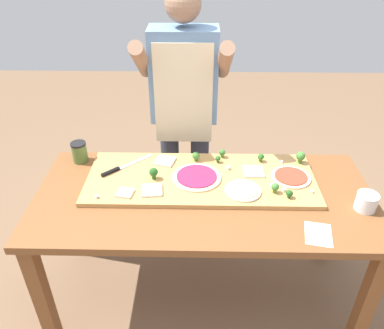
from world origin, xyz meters
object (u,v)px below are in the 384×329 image
(prep_table, at_px, (204,209))
(broccoli_floret_center_left, at_px, (261,157))
(chefs_knife, at_px, (120,168))
(pizza_whole_tomato_red, at_px, (291,177))
(recipe_note, at_px, (318,234))
(pizza_slice_center, at_px, (253,172))
(broccoli_floret_back_left, at_px, (301,157))
(cook_center, at_px, (184,104))
(flour_cup, at_px, (366,203))
(pizza_slice_near_right, at_px, (152,190))
(cheese_crumble_a, at_px, (282,162))
(sauce_jar, at_px, (79,152))
(broccoli_floret_back_right, at_px, (289,194))
(pizza_whole_beet_magenta, at_px, (197,177))
(broccoli_floret_center_right, at_px, (218,159))
(broccoli_floret_front_left, at_px, (196,156))
(broccoli_floret_front_mid, at_px, (222,153))
(cheese_crumble_e, at_px, (272,185))
(pizza_slice_far_right, at_px, (165,161))
(cheese_crumble_f, at_px, (312,192))
(cheese_crumble_b, at_px, (228,168))
(cheese_crumble_d, at_px, (97,197))
(pizza_whole_cheese_artichoke, at_px, (243,190))
(broccoli_floret_front_right, at_px, (275,187))
(cheese_crumble_c, at_px, (284,190))
(broccoli_floret_back_mid, at_px, (154,173))
(pizza_slice_near_left, at_px, (125,193))

(prep_table, distance_m, broccoli_floret_center_left, 0.45)
(chefs_knife, relative_size, pizza_whole_tomato_red, 1.22)
(prep_table, bearing_deg, recipe_note, -29.15)
(pizza_slice_center, distance_m, broccoli_floret_back_left, 0.29)
(cook_center, bearing_deg, flour_cup, -38.60)
(broccoli_floret_center_left, bearing_deg, pizza_slice_near_right, -153.53)
(cheese_crumble_a, distance_m, sauce_jar, 1.15)
(broccoli_floret_back_right, bearing_deg, pizza_whole_beet_magenta, 160.96)
(flour_cup, distance_m, sauce_jar, 1.54)
(broccoli_floret_center_right, bearing_deg, broccoli_floret_front_left, 172.75)
(recipe_note, bearing_deg, broccoli_floret_front_left, 134.63)
(broccoli_floret_front_mid, relative_size, recipe_note, 0.33)
(chefs_knife, bearing_deg, broccoli_floret_center_left, 6.61)
(cheese_crumble_e, bearing_deg, pizza_slice_far_right, 158.73)
(broccoli_floret_back_right, height_order, broccoli_floret_front_left, broccoli_floret_front_left)
(broccoli_floret_center_right, relative_size, cheese_crumble_f, 2.97)
(chefs_knife, xyz_separation_m, cheese_crumble_e, (0.81, -0.15, 0.00))
(pizza_whole_beet_magenta, relative_size, pizza_slice_center, 2.42)
(cheese_crumble_b, height_order, sauce_jar, sauce_jar)
(prep_table, height_order, pizza_slice_center, pizza_slice_center)
(cheese_crumble_d, bearing_deg, sauce_jar, 115.92)
(broccoli_floret_back_left, bearing_deg, flour_cup, -57.20)
(cheese_crumble_d, xyz_separation_m, cook_center, (0.41, 0.69, 0.19))
(pizza_whole_cheese_artichoke, relative_size, broccoli_floret_front_right, 3.38)
(cheese_crumble_c, relative_size, cook_center, 0.01)
(broccoli_floret_back_left, relative_size, cheese_crumble_a, 5.02)
(prep_table, height_order, broccoli_floret_back_mid, broccoli_floret_back_mid)
(pizza_slice_near_left, distance_m, broccoli_floret_back_right, 0.81)
(broccoli_floret_back_right, xyz_separation_m, cheese_crumble_c, (-0.01, 0.05, -0.02))
(prep_table, bearing_deg, broccoli_floret_back_left, 26.45)
(broccoli_floret_center_right, relative_size, cheese_crumble_e, 2.20)
(pizza_slice_near_right, xyz_separation_m, cook_center, (0.14, 0.63, 0.19))
(pizza_whole_beet_magenta, relative_size, pizza_slice_near_left, 3.37)
(pizza_slice_near_right, xyz_separation_m, broccoli_floret_front_right, (0.62, 0.00, 0.03))
(pizza_slice_near_right, relative_size, cheese_crumble_b, 5.11)
(broccoli_floret_center_left, relative_size, cheese_crumble_e, 2.58)
(recipe_note, bearing_deg, pizza_whole_cheese_artichoke, 138.53)
(prep_table, xyz_separation_m, chefs_knife, (-0.46, 0.19, 0.13))
(broccoli_floret_center_right, relative_size, recipe_note, 0.28)
(pizza_slice_center, relative_size, cheese_crumble_d, 6.97)
(pizza_whole_cheese_artichoke, distance_m, broccoli_floret_center_left, 0.31)
(broccoli_floret_center_left, height_order, cook_center, cook_center)
(broccoli_floret_center_left, bearing_deg, broccoli_floret_front_mid, 168.97)
(cheese_crumble_c, xyz_separation_m, cook_center, (-0.53, 0.62, 0.19))
(pizza_whole_tomato_red, xyz_separation_m, flour_cup, (0.32, -0.22, 0.01))
(broccoli_floret_front_left, distance_m, cheese_crumble_c, 0.53)
(pizza_slice_center, height_order, broccoli_floret_back_left, broccoli_floret_back_left)
(broccoli_floret_back_right, height_order, recipe_note, broccoli_floret_back_right)
(cheese_crumble_a, distance_m, cook_center, 0.69)
(broccoli_floret_back_left, height_order, flour_cup, broccoli_floret_back_left)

